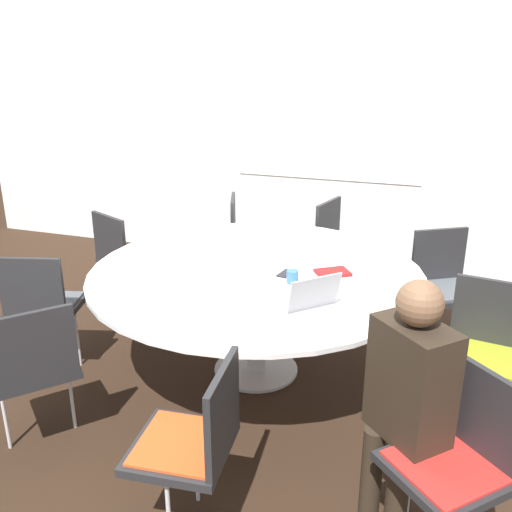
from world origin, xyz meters
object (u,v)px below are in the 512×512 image
(chair_4, at_px, (247,235))
(spiral_notebook, at_px, (333,272))
(chair_6, at_px, (42,300))
(cell_phone, at_px, (286,273))
(chair_1, at_px, (485,344))
(person_0, at_px, (408,389))
(chair_7, at_px, (34,362))
(chair_0, at_px, (458,452))
(chair_3, at_px, (340,242))
(laptop, at_px, (308,299))
(chair_5, at_px, (125,253))
(chair_8, at_px, (195,436))
(coffee_cup, at_px, (292,277))
(chair_2, at_px, (446,280))

(chair_4, relative_size, spiral_notebook, 3.40)
(chair_4, bearing_deg, chair_6, -44.07)
(spiral_notebook, height_order, cell_phone, spiral_notebook)
(chair_1, xyz_separation_m, person_0, (-0.37, -0.91, 0.19))
(chair_7, height_order, cell_phone, chair_7)
(chair_0, height_order, chair_4, same)
(chair_1, xyz_separation_m, chair_3, (-1.12, 1.54, 0.00))
(person_0, bearing_deg, cell_phone, -6.68)
(chair_6, distance_m, laptop, 1.83)
(chair_4, xyz_separation_m, spiral_notebook, (1.01, -1.23, 0.23))
(chair_3, height_order, chair_6, same)
(chair_1, distance_m, chair_5, 2.82)
(chair_8, relative_size, laptop, 2.17)
(chair_5, distance_m, spiral_notebook, 1.87)
(chair_3, height_order, chair_7, same)
(chair_1, bearing_deg, chair_7, 31.58)
(chair_5, relative_size, chair_7, 1.00)
(chair_6, height_order, chair_8, same)
(chair_6, height_order, laptop, laptop)
(chair_4, xyz_separation_m, chair_8, (0.72, -2.74, 0.00))
(chair_0, height_order, person_0, person_0)
(coffee_cup, bearing_deg, cell_phone, 121.71)
(spiral_notebook, bearing_deg, chair_8, -100.83)
(chair_3, xyz_separation_m, person_0, (0.75, -2.45, 0.19))
(chair_4, height_order, laptop, laptop)
(chair_2, height_order, chair_7, same)
(chair_7, bearing_deg, person_0, -47.07)
(chair_4, bearing_deg, cell_phone, 9.83)
(chair_2, xyz_separation_m, chair_5, (-2.51, -0.25, 0.00))
(chair_1, xyz_separation_m, chair_7, (-2.30, -0.98, 0.00))
(chair_1, relative_size, chair_6, 1.00)
(chair_3, height_order, spiral_notebook, chair_3)
(chair_2, relative_size, chair_6, 1.00)
(chair_3, bearing_deg, chair_1, 50.97)
(chair_7, bearing_deg, cell_phone, -3.09)
(chair_6, bearing_deg, chair_8, -47.36)
(spiral_notebook, bearing_deg, chair_5, 166.19)
(chair_6, xyz_separation_m, spiral_notebook, (1.84, 0.54, 0.23))
(chair_1, relative_size, chair_7, 1.00)
(chair_5, bearing_deg, laptop, -4.06)
(person_0, xyz_separation_m, cell_phone, (-0.85, 1.05, 0.03))
(chair_6, relative_size, cell_phone, 5.81)
(person_0, bearing_deg, chair_5, 10.53)
(spiral_notebook, bearing_deg, chair_1, -14.53)
(chair_7, bearing_deg, chair_8, -64.28)
(chair_2, distance_m, spiral_notebook, 1.01)
(spiral_notebook, bearing_deg, chair_0, -57.77)
(chair_8, height_order, coffee_cup, chair_8)
(chair_3, relative_size, person_0, 0.71)
(chair_8, bearing_deg, chair_6, 52.79)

